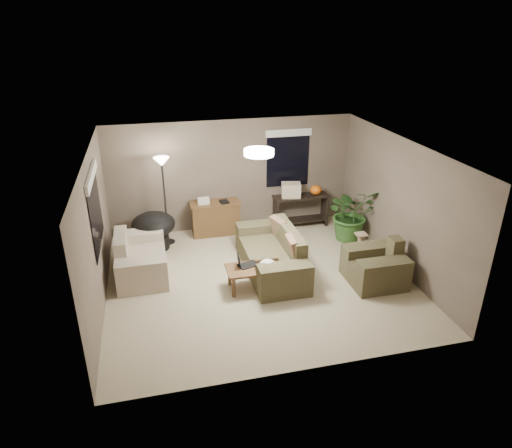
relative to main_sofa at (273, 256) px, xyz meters
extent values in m
plane|color=#C0B28E|center=(-0.36, -0.29, -0.29)|extent=(5.50, 5.50, 0.00)
plane|color=white|center=(-0.36, -0.29, 2.21)|extent=(5.50, 5.50, 0.00)
plane|color=#706053|center=(-0.36, 2.21, 0.96)|extent=(5.50, 0.00, 5.50)
plane|color=#706053|center=(-0.36, -2.79, 0.96)|extent=(5.50, 0.00, 5.50)
plane|color=#706053|center=(-3.11, -0.29, 0.96)|extent=(0.00, 5.00, 5.00)
plane|color=#706053|center=(2.39, -0.29, 0.96)|extent=(0.00, 5.00, 5.00)
cube|color=#4B452D|center=(-0.04, 0.00, -0.08)|extent=(0.95, 1.48, 0.42)
cube|color=brown|center=(0.32, 0.00, 0.34)|extent=(0.22, 1.48, 0.43)
cube|color=#4B462D|center=(-0.04, -0.92, 0.01)|extent=(0.95, 0.36, 0.60)
cube|color=#46412A|center=(-0.04, 0.92, 0.01)|extent=(0.95, 0.36, 0.60)
cube|color=#8C7251|center=(0.26, -0.45, 0.36)|extent=(0.26, 0.46, 0.47)
cube|color=#8C7251|center=(0.26, 0.45, 0.36)|extent=(0.35, 0.50, 0.47)
cube|color=beige|center=(-2.46, 0.46, -0.08)|extent=(0.90, 0.88, 0.42)
cube|color=#BCB6A1|center=(-2.80, 0.46, 0.34)|extent=(0.22, 0.88, 0.43)
cube|color=beige|center=(-2.46, -0.16, 0.01)|extent=(0.90, 0.36, 0.60)
cube|color=beige|center=(-2.46, 1.08, 0.01)|extent=(0.90, 0.36, 0.60)
cube|color=#48432B|center=(1.70, -0.86, -0.08)|extent=(0.95, 0.28, 0.42)
cube|color=brown|center=(2.06, -0.86, 0.34)|extent=(0.22, 0.28, 0.43)
cube|color=#48432B|center=(1.70, -1.18, 0.01)|extent=(0.95, 0.36, 0.60)
cube|color=#4E482F|center=(1.70, -0.54, 0.01)|extent=(0.95, 0.36, 0.60)
cube|color=brown|center=(-0.50, -0.55, 0.11)|extent=(1.00, 0.55, 0.04)
cylinder|color=brown|center=(-0.92, -0.75, -0.10)|extent=(0.06, 0.06, 0.38)
cylinder|color=brown|center=(-0.08, -0.75, -0.10)|extent=(0.06, 0.06, 0.38)
cylinder|color=brown|center=(-0.92, -0.35, -0.10)|extent=(0.06, 0.06, 0.38)
cylinder|color=brown|center=(-0.08, -0.35, -0.10)|extent=(0.06, 0.06, 0.38)
cube|color=black|center=(-0.60, -0.45, 0.13)|extent=(0.39, 0.32, 0.02)
cube|color=black|center=(-0.76, -0.45, 0.25)|extent=(0.10, 0.24, 0.22)
ellipsoid|color=white|center=(-0.30, -0.70, 0.23)|extent=(0.33, 0.31, 0.20)
cube|color=brown|center=(-0.82, 1.91, 0.06)|extent=(1.05, 0.45, 0.71)
cube|color=brown|center=(-0.82, 1.91, 0.44)|extent=(1.10, 0.50, 0.04)
cube|color=silver|center=(-1.07, 1.91, 0.52)|extent=(0.25, 0.20, 0.12)
cube|color=black|center=(-0.62, 1.86, 0.48)|extent=(0.21, 0.25, 0.04)
cube|color=black|center=(1.18, 1.87, 0.44)|extent=(1.30, 0.40, 0.04)
cube|color=black|center=(0.58, 1.87, 0.06)|extent=(0.05, 0.38, 0.71)
cube|color=black|center=(1.78, 1.87, 0.06)|extent=(0.05, 0.38, 0.71)
cube|color=black|center=(1.18, 1.87, -0.14)|extent=(1.25, 0.36, 0.03)
ellipsoid|color=orange|center=(1.53, 1.87, 0.56)|extent=(0.34, 0.34, 0.22)
cube|color=beige|center=(0.93, 1.87, 0.61)|extent=(0.48, 0.40, 0.32)
cylinder|color=black|center=(-2.19, 1.48, -0.14)|extent=(0.60, 0.60, 0.30)
ellipsoid|color=black|center=(-2.19, 1.48, 0.26)|extent=(1.03, 1.03, 0.50)
cylinder|color=black|center=(-1.90, 1.69, -0.28)|extent=(0.28, 0.28, 0.02)
cylinder|color=black|center=(-1.90, 1.69, 0.61)|extent=(0.04, 0.04, 1.78)
cone|color=white|center=(-1.90, 1.69, 1.53)|extent=(0.32, 0.32, 0.18)
cylinder|color=white|center=(-0.36, -0.29, 2.15)|extent=(0.50, 0.50, 0.10)
imported|color=#2D5923|center=(2.02, 0.94, 0.18)|extent=(1.09, 1.21, 0.94)
cube|color=tan|center=(1.88, 0.14, -0.28)|extent=(0.32, 0.32, 0.03)
cylinder|color=tan|center=(1.88, 0.14, -0.04)|extent=(0.12, 0.12, 0.44)
cube|color=tan|center=(1.88, 0.14, 0.19)|extent=(0.22, 0.22, 0.03)
cube|color=black|center=(-3.09, 0.01, 1.26)|extent=(0.01, 1.50, 1.30)
cube|color=white|center=(-3.07, 0.01, 1.86)|extent=(0.05, 1.56, 0.16)
cube|color=black|center=(0.94, 2.20, 1.26)|extent=(1.00, 0.01, 1.30)
cube|color=white|center=(0.94, 2.18, 1.86)|extent=(1.06, 0.05, 0.16)
camera|label=1|loc=(-2.13, -7.44, 4.16)|focal=32.00mm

